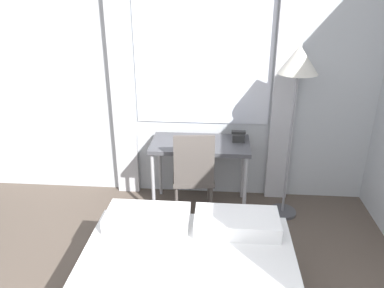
{
  "coord_description": "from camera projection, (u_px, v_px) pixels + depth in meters",
  "views": [
    {
      "loc": [
        0.33,
        -0.84,
        2.21
      ],
      "look_at": [
        0.08,
        2.25,
        0.9
      ],
      "focal_mm": 35.0,
      "sensor_mm": 36.0,
      "label": 1
    }
  ],
  "objects": [
    {
      "name": "desk",
      "position": [
        200.0,
        149.0,
        3.82
      ],
      "size": [
        1.0,
        0.52,
        0.75
      ],
      "color": "#4C4C51",
      "rests_on": "ground_plane"
    },
    {
      "name": "telephone",
      "position": [
        238.0,
        136.0,
        3.84
      ],
      "size": [
        0.14,
        0.16,
        0.1
      ],
      "color": "#2D2D2D",
      "rests_on": "desk"
    },
    {
      "name": "wall_back_with_window",
      "position": [
        192.0,
        76.0,
        3.87
      ],
      "size": [
        4.86,
        0.13,
        2.7
      ],
      "color": "silver",
      "rests_on": "ground_plane"
    },
    {
      "name": "desk_chair",
      "position": [
        194.0,
        172.0,
        3.64
      ],
      "size": [
        0.44,
        0.44,
        0.96
      ],
      "rotation": [
        0.0,
        0.0,
        0.11
      ],
      "color": "#59514C",
      "rests_on": "ground_plane"
    },
    {
      "name": "standing_lamp",
      "position": [
        297.0,
        73.0,
        3.37
      ],
      "size": [
        0.36,
        0.36,
        1.73
      ],
      "color": "#4C4C51",
      "rests_on": "ground_plane"
    },
    {
      "name": "book",
      "position": [
        194.0,
        141.0,
        3.79
      ],
      "size": [
        0.25,
        0.25,
        0.02
      ],
      "rotation": [
        0.0,
        0.0,
        0.25
      ],
      "color": "navy",
      "rests_on": "desk"
    }
  ]
}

